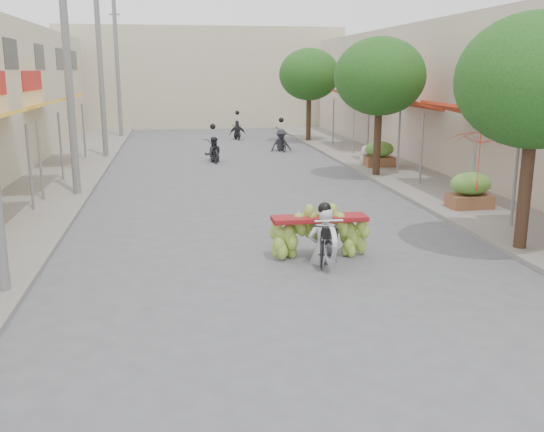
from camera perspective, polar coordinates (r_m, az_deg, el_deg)
The scene contains 19 objects.
ground at distance 9.30m, azimuth 5.76°, elevation -12.09°, with size 120.00×120.00×0.00m, color #595A5F.
sidewalk_left at distance 23.90m, azimuth -20.60°, elevation 3.15°, with size 4.00×60.00×0.12m, color gray.
sidewalk_right at distance 25.17m, azimuth 12.48°, elevation 4.19°, with size 4.00×60.00×0.12m, color gray.
shophouse_row_right at distance 26.29m, azimuth 23.97°, elevation 10.19°, with size 9.77×40.00×6.00m.
far_building at distance 46.14m, azimuth -6.59°, elevation 12.81°, with size 20.00×6.00×7.00m, color beige.
utility_pole_mid at distance 20.33m, azimuth -18.64°, elevation 12.89°, with size 0.60×0.24×8.00m.
utility_pole_far at distance 29.26m, azimuth -15.83°, elevation 13.07°, with size 0.60×0.24×8.00m.
utility_pole_back at distance 38.22m, azimuth -14.34°, elevation 13.15°, with size 0.60×0.24×8.00m.
street_tree_near at distance 14.30m, azimuth 23.58°, elevation 11.53°, with size 3.40×3.40×5.25m.
street_tree_mid at distance 23.37m, azimuth 10.12°, elevation 12.77°, with size 3.40×3.40×5.25m.
street_tree_far at distance 34.93m, azimuth 3.52°, elevation 13.14°, with size 3.40×3.40×5.25m.
produce_crate_mid at distance 18.46m, azimuth 18.18°, elevation 2.56°, with size 1.20×0.88×1.16m.
produce_crate_far at distance 25.73m, azimuth 10.07°, elevation 5.96°, with size 1.20×0.88×1.16m.
banana_motorbike at distance 13.02m, azimuth 4.71°, elevation -1.02°, with size 2.20×1.82×2.26m.
market_umbrella at distance 17.60m, azimuth 19.19°, elevation 7.74°, with size 2.04×2.04×1.72m.
pedestrian at distance 25.98m, azimuth 8.90°, elevation 6.58°, with size 0.86×0.58×1.64m.
bg_motorbike_a at distance 27.47m, azimuth -5.56°, elevation 6.61°, with size 0.84×1.78×1.95m.
bg_motorbike_b at distance 30.97m, azimuth 0.87°, elevation 7.68°, with size 1.11×1.69×1.95m.
bg_motorbike_c at distance 36.46m, azimuth -3.28°, elevation 8.51°, with size 0.99×1.46×1.95m.
Camera 1 is at (-2.23, -8.08, 4.01)m, focal length 40.00 mm.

